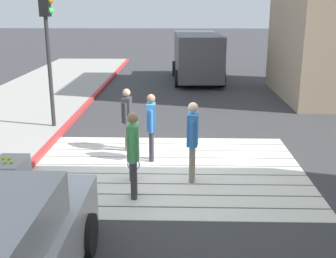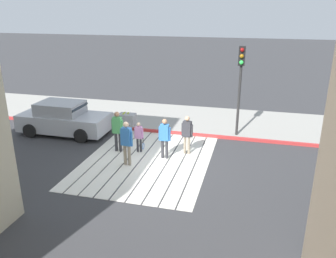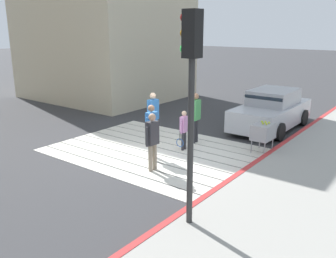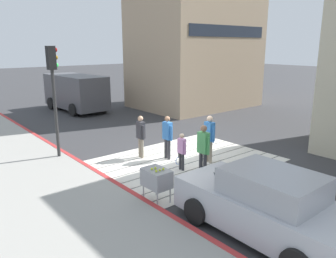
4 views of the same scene
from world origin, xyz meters
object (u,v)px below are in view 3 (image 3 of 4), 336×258
(traffic_light_corner, at_px, (191,78))
(pedestrian_adult_trailing, at_px, (152,138))
(car_parked_near_curb, at_px, (271,111))
(pedestrian_child_with_racket, at_px, (184,128))
(tennis_ball_cart, at_px, (263,132))
(pedestrian_adult_side, at_px, (151,128))
(pedestrian_teen_behind, at_px, (153,114))
(pedestrian_adult_lead, at_px, (195,114))

(traffic_light_corner, xyz_separation_m, pedestrian_adult_trailing, (2.50, -1.89, -2.07))
(car_parked_near_curb, height_order, pedestrian_child_with_racket, car_parked_near_curb)
(car_parked_near_curb, xyz_separation_m, tennis_ball_cart, (-0.90, 2.92, -0.04))
(pedestrian_adult_trailing, bearing_deg, pedestrian_adult_side, -48.73)
(pedestrian_teen_behind, bearing_deg, pedestrian_adult_side, 127.74)
(traffic_light_corner, distance_m, pedestrian_child_with_racket, 5.32)
(car_parked_near_curb, height_order, pedestrian_teen_behind, pedestrian_teen_behind)
(tennis_ball_cart, relative_size, pedestrian_adult_trailing, 0.61)
(car_parked_near_curb, xyz_separation_m, pedestrian_adult_side, (1.61, 5.50, 0.25))
(car_parked_near_curb, relative_size, pedestrian_adult_side, 2.55)
(car_parked_near_curb, relative_size, traffic_light_corner, 1.02)
(tennis_ball_cart, relative_size, pedestrian_teen_behind, 0.57)
(traffic_light_corner, distance_m, pedestrian_adult_trailing, 3.76)
(pedestrian_adult_trailing, distance_m, pedestrian_adult_side, 1.04)
(traffic_light_corner, distance_m, tennis_ball_cart, 5.79)
(tennis_ball_cart, height_order, pedestrian_teen_behind, pedestrian_teen_behind)
(pedestrian_adult_side, bearing_deg, pedestrian_child_with_racket, -106.57)
(pedestrian_adult_trailing, relative_size, pedestrian_child_with_racket, 1.25)
(pedestrian_adult_side, bearing_deg, tennis_ball_cart, -134.18)
(tennis_ball_cart, xyz_separation_m, pedestrian_adult_side, (2.51, 2.58, 0.28))
(car_parked_near_curb, distance_m, pedestrian_adult_lead, 3.67)
(tennis_ball_cart, relative_size, pedestrian_child_with_racket, 0.77)
(pedestrian_adult_trailing, height_order, pedestrian_teen_behind, pedestrian_teen_behind)
(traffic_light_corner, height_order, pedestrian_teen_behind, traffic_light_corner)
(traffic_light_corner, relative_size, tennis_ball_cart, 4.17)
(traffic_light_corner, relative_size, pedestrian_adult_lead, 2.40)
(pedestrian_adult_side, xyz_separation_m, pedestrian_child_with_racket, (-0.36, -1.21, -0.23))
(pedestrian_adult_lead, xyz_separation_m, pedestrian_child_with_racket, (-0.14, 0.90, -0.28))
(pedestrian_adult_lead, xyz_separation_m, pedestrian_teen_behind, (1.18, 0.86, 0.01))
(car_parked_near_curb, xyz_separation_m, traffic_light_corner, (-1.58, 8.17, 2.30))
(car_parked_near_curb, relative_size, tennis_ball_cart, 4.23)
(traffic_light_corner, bearing_deg, pedestrian_adult_side, -39.91)
(car_parked_near_curb, height_order, tennis_ball_cart, car_parked_near_curb)
(traffic_light_corner, xyz_separation_m, pedestrian_teen_behind, (4.16, -3.92, -2.00))
(car_parked_near_curb, xyz_separation_m, pedestrian_adult_lead, (1.39, 3.39, 0.29))
(traffic_light_corner, distance_m, pedestrian_adult_side, 4.64)
(pedestrian_adult_trailing, bearing_deg, car_parked_near_curb, -98.37)
(pedestrian_teen_behind, bearing_deg, car_parked_near_curb, -121.24)
(tennis_ball_cart, bearing_deg, pedestrian_adult_side, 45.82)
(pedestrian_adult_lead, relative_size, pedestrian_teen_behind, 0.99)
(pedestrian_adult_trailing, bearing_deg, pedestrian_child_with_racket, -80.78)
(pedestrian_child_with_racket, bearing_deg, pedestrian_adult_lead, -80.89)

